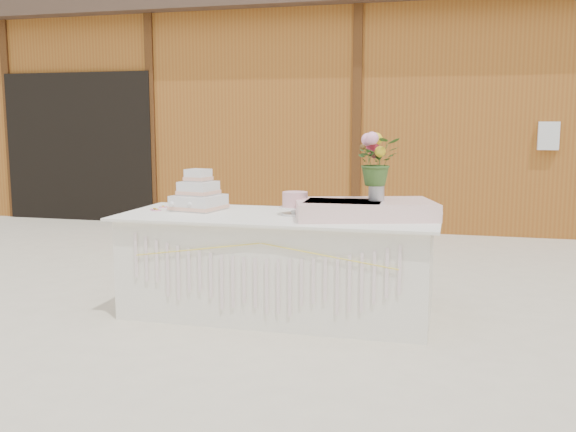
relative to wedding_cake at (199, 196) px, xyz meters
name	(u,v)px	position (x,y,z in m)	size (l,w,h in m)	color
ground	(278,314)	(0.69, -0.12, -0.88)	(80.00, 80.00, 0.00)	beige
barn	(374,110)	(0.68, 5.88, 0.80)	(12.60, 4.60, 3.30)	brown
cake_table	(278,265)	(0.69, -0.12, -0.49)	(2.40, 1.00, 0.77)	silver
wedding_cake	(199,196)	(0.00, 0.00, 0.00)	(0.42, 0.42, 0.33)	silver
pink_cake_stand	(295,202)	(0.81, -0.08, -0.01)	(0.24, 0.24, 0.17)	white
satin_runner	(364,209)	(1.34, -0.10, -0.05)	(0.99, 0.57, 0.13)	beige
flower_vase	(376,190)	(1.42, -0.06, 0.09)	(0.12, 0.12, 0.16)	#B0B0B5
bouquet	(377,155)	(1.42, -0.06, 0.35)	(0.31, 0.27, 0.35)	#365923
loose_flowers	(161,208)	(-0.31, -0.04, -0.10)	(0.15, 0.36, 0.02)	pink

